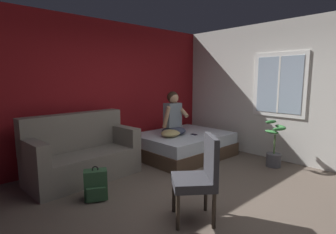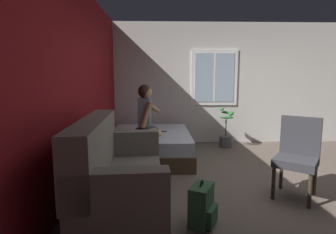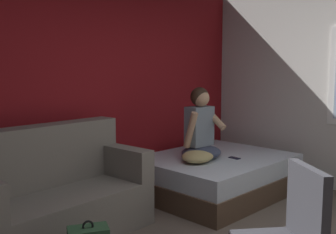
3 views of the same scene
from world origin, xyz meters
TOP-DOWN VIEW (x-y plane):
  - ground_plane at (0.00, 0.00)m, footprint 40.00×40.00m
  - wall_back_accent at (0.00, 2.73)m, footprint 10.04×0.16m
  - wall_side_with_window at (2.60, 0.01)m, footprint 0.19×6.70m
  - bed at (1.33, 1.81)m, footprint 1.85×1.48m
  - couch at (-0.77, 2.07)m, footprint 1.75×0.93m
  - side_chair at (-0.35, -0.06)m, footprint 0.65×0.65m
  - person_seated at (1.08, 1.87)m, footprint 0.54×0.47m
  - backpack at (-0.98, 1.21)m, footprint 0.35×0.33m
  - throw_pillow at (0.93, 1.77)m, footprint 0.58×0.51m
  - cell_phone at (1.39, 1.57)m, footprint 0.08×0.15m
  - potted_plant at (2.06, 0.22)m, footprint 0.39×0.37m

SIDE VIEW (x-z plane):
  - ground_plane at x=0.00m, z-range 0.00..0.00m
  - backpack at x=-0.98m, z-range -0.04..0.42m
  - bed at x=1.33m, z-range 0.00..0.48m
  - potted_plant at x=2.06m, z-range -0.12..0.73m
  - couch at x=-0.77m, z-range -0.13..0.91m
  - cell_phone at x=1.39m, z-range 0.48..0.49m
  - side_chair at x=-0.35m, z-range 0.04..1.02m
  - throw_pillow at x=0.93m, z-range 0.48..0.62m
  - person_seated at x=1.08m, z-range 0.40..1.27m
  - wall_back_accent at x=0.00m, z-range 0.00..2.70m
  - wall_side_with_window at x=2.60m, z-range 0.00..2.70m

